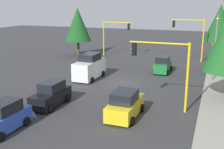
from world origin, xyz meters
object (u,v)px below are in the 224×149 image
at_px(traffic_signal_far_left, 190,32).
at_px(car_yellow, 125,105).
at_px(tree_roadside_mid, 223,39).
at_px(tree_opposite_side, 78,24).
at_px(traffic_signal_far_right, 115,32).
at_px(car_green, 163,65).
at_px(car_black, 51,95).
at_px(street_lamp_curbside, 216,41).
at_px(tree_roadside_far, 220,23).
at_px(delivery_van_white, 90,67).
at_px(traffic_signal_near_left, 163,62).
at_px(car_blue, 3,118).

relative_size(traffic_signal_far_left, car_yellow, 1.42).
height_order(tree_roadside_mid, tree_opposite_side, tree_opposite_side).
distance_m(traffic_signal_far_right, car_green, 12.56).
relative_size(car_green, car_black, 0.93).
bearing_deg(street_lamp_curbside, tree_roadside_far, 178.81).
distance_m(delivery_van_white, car_black, 8.70).
xyz_separation_m(traffic_signal_near_left, traffic_signal_far_right, (-20.00, -11.29, 0.00)).
height_order(tree_opposite_side, delivery_van_white, tree_opposite_side).
bearing_deg(street_lamp_curbside, car_green, -111.88).
distance_m(traffic_signal_near_left, street_lamp_curbside, 10.26).
height_order(tree_opposite_side, car_black, tree_opposite_side).
relative_size(traffic_signal_near_left, tree_roadside_mid, 0.87).
bearing_deg(traffic_signal_near_left, traffic_signal_far_left, 179.73).
distance_m(car_green, car_blue, 20.49).
bearing_deg(traffic_signal_far_right, car_blue, 5.09).
relative_size(traffic_signal_near_left, car_black, 1.33).
xyz_separation_m(car_yellow, car_black, (-0.06, -6.33, -0.00)).
distance_m(traffic_signal_far_right, car_black, 22.74).
height_order(traffic_signal_far_right, tree_roadside_far, tree_roadside_far).
bearing_deg(car_yellow, traffic_signal_near_left, 138.06).
bearing_deg(street_lamp_curbside, car_blue, -35.99).
xyz_separation_m(traffic_signal_far_right, tree_opposite_side, (2.00, -5.35, 1.09)).
bearing_deg(car_blue, traffic_signal_near_left, 130.16).
bearing_deg(tree_roadside_mid, tree_roadside_far, -177.14).
bearing_deg(traffic_signal_far_right, traffic_signal_near_left, 29.45).
bearing_deg(tree_roadside_mid, tree_opposite_side, -100.78).
distance_m(traffic_signal_far_left, car_blue, 29.07).
bearing_deg(car_black, traffic_signal_near_left, 105.61).
xyz_separation_m(tree_roadside_far, car_yellow, (26.43, -6.04, -4.32)).
xyz_separation_m(tree_opposite_side, car_black, (20.38, 8.13, -4.00)).
xyz_separation_m(traffic_signal_far_right, street_lamp_curbside, (10.39, 14.85, 0.54)).
bearing_deg(car_blue, car_green, 160.91).
distance_m(tree_opposite_side, car_green, 16.23).
bearing_deg(traffic_signal_far_right, traffic_signal_far_left, 90.00).
xyz_separation_m(street_lamp_curbside, tree_opposite_side, (-8.39, -20.20, 0.55)).
height_order(tree_roadside_mid, delivery_van_white, tree_roadside_mid).
bearing_deg(delivery_van_white, street_lamp_curbside, 104.64).
distance_m(traffic_signal_near_left, tree_roadside_far, 24.35).
bearing_deg(traffic_signal_far_left, tree_opposite_side, -83.19).
height_order(tree_roadside_mid, tree_roadside_far, tree_roadside_far).
distance_m(traffic_signal_near_left, traffic_signal_far_right, 22.97).
bearing_deg(car_green, car_black, -24.05).
height_order(car_blue, car_black, same).
height_order(tree_roadside_far, car_green, tree_roadside_far).
bearing_deg(car_green, traffic_signal_near_left, 10.22).
bearing_deg(traffic_signal_near_left, tree_roadside_far, 170.88).
bearing_deg(traffic_signal_near_left, tree_roadside_mid, 162.72).
bearing_deg(car_yellow, car_black, -90.50).
xyz_separation_m(tree_roadside_far, tree_opposite_side, (6.00, -20.50, -0.32)).
relative_size(traffic_signal_far_right, street_lamp_curbside, 0.77).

